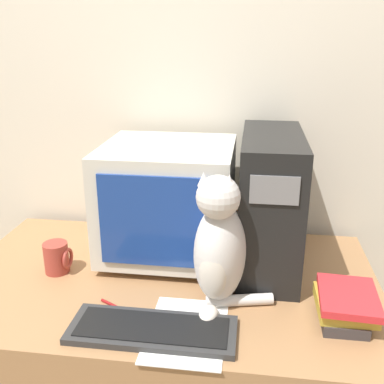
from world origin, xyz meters
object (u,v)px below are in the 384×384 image
cat (220,247)px  pen (121,309)px  mug (57,258)px  keyboard (152,330)px  book_stack (345,305)px  crt_monitor (168,200)px  computer_tower (270,202)px

cat → pen: cat is taller
pen → mug: (-0.27, 0.19, 0.05)m
keyboard → book_stack: size_ratio=2.13×
crt_monitor → computer_tower: bearing=-3.4°
computer_tower → mug: (-0.69, -0.16, -0.18)m
crt_monitor → keyboard: size_ratio=0.99×
cat → pen: bearing=-151.1°
book_stack → mug: bearing=170.7°
keyboard → computer_tower: bearing=54.8°
crt_monitor → cat: size_ratio=1.09×
computer_tower → mug: computer_tower is taller
crt_monitor → book_stack: 0.67m
mug → keyboard: bearing=-35.7°
computer_tower → keyboard: size_ratio=1.08×
computer_tower → book_stack: bearing=-55.8°
crt_monitor → computer_tower: (0.35, -0.02, 0.02)m
book_stack → mug: (-0.90, 0.15, 0.01)m
pen → cat: bearing=18.7°
computer_tower → cat: (-0.15, -0.26, -0.05)m
keyboard → cat: bearing=48.2°
book_stack → mug: size_ratio=2.01×
cat → mug: cat is taller
keyboard → pen: (-0.11, 0.09, -0.01)m
computer_tower → keyboard: bearing=-125.2°
keyboard → book_stack: 0.54m
cat → book_stack: bearing=1.8°
crt_monitor → computer_tower: computer_tower is taller
cat → pen: 0.34m
keyboard → cat: size_ratio=1.11×
crt_monitor → book_stack: size_ratio=2.11×
crt_monitor → mug: 0.42m
keyboard → book_stack: bearing=14.0°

